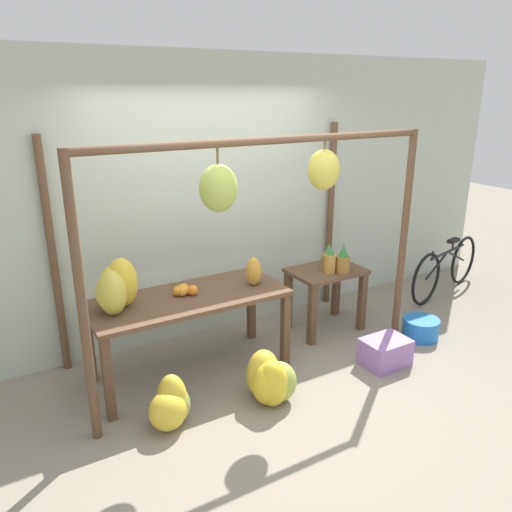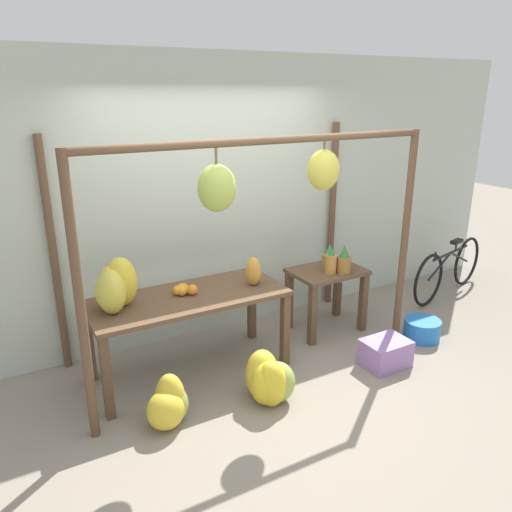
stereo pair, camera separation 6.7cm
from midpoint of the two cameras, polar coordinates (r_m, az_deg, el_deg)
ground_plane at (r=4.43m, az=2.51°, el=-15.07°), size 20.00×20.00×0.00m
shop_wall_back at (r=5.04m, az=-6.02°, el=6.40°), size 8.00×0.08×2.80m
stall_awning at (r=4.15m, az=-0.46°, el=5.62°), size 3.09×1.29×2.11m
display_table_main at (r=4.41m, az=-8.14°, el=-5.78°), size 1.72×0.73×0.75m
display_table_side at (r=5.28m, az=7.60°, el=-3.22°), size 0.75×0.53×0.68m
banana_pile_on_table at (r=4.16m, az=-16.27°, el=-3.58°), size 0.42×0.39×0.42m
orange_pile at (r=4.39m, az=-8.64°, el=-3.85°), size 0.21×0.20×0.09m
pineapple_cluster at (r=5.14m, az=8.60°, el=-0.44°), size 0.25×0.32×0.30m
banana_pile_ground_left at (r=4.01m, az=-10.17°, el=-16.41°), size 0.39×0.36×0.41m
banana_pile_ground_right at (r=4.20m, az=1.17°, el=-13.99°), size 0.46×0.49×0.43m
fruit_crate_white at (r=4.87m, az=14.15°, el=-10.58°), size 0.42×0.31×0.25m
blue_bucket at (r=5.47m, az=17.95°, el=-7.84°), size 0.37×0.37×0.21m
parked_bicycle at (r=6.63m, az=20.60°, el=-1.27°), size 1.59×0.43×0.69m
papaya_pile at (r=4.52m, az=-0.66°, el=-1.82°), size 0.18×0.19×0.27m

